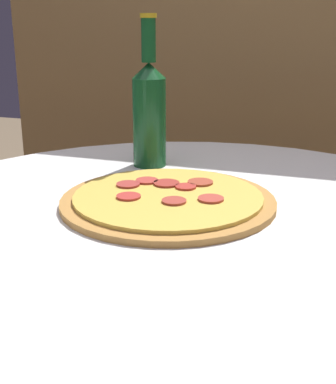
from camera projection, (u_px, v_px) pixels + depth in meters
The scene contains 4 objects.
table at pixel (189, 336), 0.82m from camera, with size 1.00×1.00×0.74m.
fence_panel at pixel (271, 109), 1.44m from camera, with size 1.56×0.04×1.54m.
pizza at pixel (168, 199), 0.82m from camera, with size 0.33×0.33×0.02m.
beer_bottle at pixel (149, 110), 1.00m from camera, with size 0.06×0.06×0.28m.
Camera 1 is at (0.20, -0.68, 1.01)m, focal length 50.00 mm.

